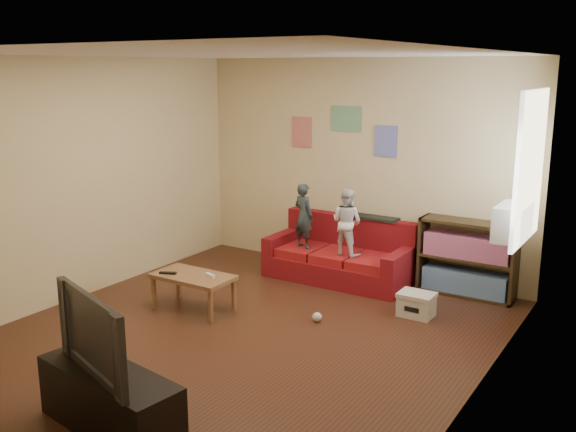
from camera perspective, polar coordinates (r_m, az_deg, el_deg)
The scene contains 17 objects.
room_shell at distance 6.05m, azimuth -4.05°, elevation 1.32°, with size 4.52×5.02×2.72m.
sofa at distance 8.03m, azimuth 4.75°, elevation -3.74°, with size 1.78×0.82×0.78m.
child_a at distance 7.97m, azimuth 1.40°, elevation 0.03°, with size 0.30×0.19×0.81m, color #293337.
child_b at distance 7.69m, azimuth 5.24°, elevation -0.52°, with size 0.39×0.31×0.81m, color white.
coffee_table at distance 7.03m, azimuth -8.44°, elevation -5.62°, with size 0.88×0.49×0.40m.
remote at distance 7.09m, azimuth -10.64°, elevation -4.99°, with size 0.19×0.05×0.02m, color black.
game_controller at distance 6.93m, azimuth -6.93°, elevation -5.25°, with size 0.14×0.04×0.03m, color silver.
bookshelf at distance 7.67m, azimuth 15.63°, elevation -3.99°, with size 1.10×0.33×0.88m.
window at distance 6.61m, azimuth 20.69°, elevation 4.07°, with size 0.04×1.08×1.48m, color white.
ac_unit at distance 6.74m, azimuth 19.32°, elevation -0.52°, with size 0.28×0.55×0.35m, color #B7B2A3.
artwork_left at distance 8.50m, azimuth 1.22°, elevation 7.48°, with size 0.30×0.01×0.40m, color #D87266.
artwork_center at distance 8.17m, azimuth 5.18°, elevation 8.61°, with size 0.42×0.01×0.32m, color #72B27F.
artwork_right at distance 7.96m, azimuth 8.69°, elevation 6.59°, with size 0.30×0.01×0.38m, color #727FCC.
file_box at distance 6.99m, azimuth 11.35°, elevation -7.70°, with size 0.37×0.28×0.26m.
tv_stand at distance 4.98m, azimuth -15.55°, elevation -15.55°, with size 1.24×0.41×0.46m, color black.
television at distance 4.75m, azimuth -15.94°, elevation -9.89°, with size 1.04×0.14×0.60m, color black.
tissue at distance 6.74m, azimuth 2.60°, elevation -8.97°, with size 0.10×0.10×0.10m, color beige.
Camera 1 is at (3.51, -4.77, 2.58)m, focal length 40.00 mm.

